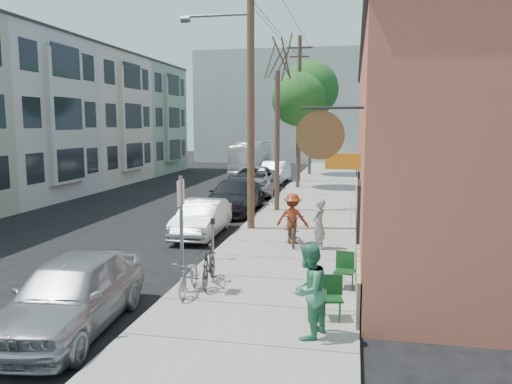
% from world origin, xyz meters
% --- Properties ---
extents(ground, '(120.00, 120.00, 0.00)m').
position_xyz_m(ground, '(0.00, 0.00, 0.00)').
color(ground, black).
extents(sidewalk, '(4.50, 58.00, 0.15)m').
position_xyz_m(sidewalk, '(4.25, 11.00, 0.07)').
color(sidewalk, gray).
rests_on(sidewalk, ground).
extents(cafe_building, '(6.60, 20.20, 6.61)m').
position_xyz_m(cafe_building, '(8.99, 4.99, 3.30)').
color(cafe_building, '#B15641').
rests_on(cafe_building, ground).
extents(apartment_row, '(6.30, 32.00, 9.00)m').
position_xyz_m(apartment_row, '(-11.85, 14.00, 4.50)').
color(apartment_row, gray).
rests_on(apartment_row, ground).
extents(end_cap_building, '(18.00, 8.00, 12.00)m').
position_xyz_m(end_cap_building, '(-2.00, 42.00, 6.00)').
color(end_cap_building, '#AFB0AA').
rests_on(end_cap_building, ground).
extents(sign_post, '(0.07, 0.45, 2.80)m').
position_xyz_m(sign_post, '(2.35, -3.49, 1.83)').
color(sign_post, slate).
rests_on(sign_post, sidewalk).
extents(parking_meter_near, '(0.14, 0.14, 1.24)m').
position_xyz_m(parking_meter_near, '(2.25, -0.52, 0.98)').
color(parking_meter_near, slate).
rests_on(parking_meter_near, sidewalk).
extents(parking_meter_far, '(0.14, 0.14, 1.24)m').
position_xyz_m(parking_meter_far, '(2.25, 10.36, 0.98)').
color(parking_meter_far, slate).
rests_on(parking_meter_far, sidewalk).
extents(utility_pole_near, '(3.57, 0.28, 10.00)m').
position_xyz_m(utility_pole_near, '(2.39, 4.10, 5.41)').
color(utility_pole_near, '#503A28').
rests_on(utility_pole_near, sidewalk).
extents(utility_pole_far, '(1.80, 0.28, 10.00)m').
position_xyz_m(utility_pole_far, '(2.45, 20.62, 5.34)').
color(utility_pole_far, '#503A28').
rests_on(utility_pole_far, sidewalk).
extents(tree_bare, '(0.24, 0.24, 6.39)m').
position_xyz_m(tree_bare, '(2.80, 8.38, 3.35)').
color(tree_bare, '#44392C').
rests_on(tree_bare, sidewalk).
extents(tree_leafy_mid, '(3.35, 3.35, 7.21)m').
position_xyz_m(tree_leafy_mid, '(2.80, 17.05, 5.66)').
color(tree_leafy_mid, '#44392C').
rests_on(tree_leafy_mid, sidewalk).
extents(tree_leafy_far, '(4.41, 4.41, 8.95)m').
position_xyz_m(tree_leafy_far, '(2.80, 25.50, 6.88)').
color(tree_leafy_far, '#44392C').
rests_on(tree_leafy_far, sidewalk).
extents(patio_chair_a, '(0.58, 0.58, 0.88)m').
position_xyz_m(patio_chair_a, '(6.16, -2.48, 0.59)').
color(patio_chair_a, '#103B18').
rests_on(patio_chair_a, sidewalk).
extents(patio_chair_b, '(0.59, 0.59, 0.88)m').
position_xyz_m(patio_chair_b, '(5.91, -4.49, 0.59)').
color(patio_chair_b, '#103B18').
rests_on(patio_chair_b, sidewalk).
extents(patron_grey, '(0.57, 0.69, 1.62)m').
position_xyz_m(patron_grey, '(5.25, 1.38, 0.96)').
color(patron_grey, gray).
rests_on(patron_grey, sidewalk).
extents(patron_green, '(0.96, 1.07, 1.81)m').
position_xyz_m(patron_green, '(5.53, -5.46, 1.05)').
color(patron_green, '#348358').
rests_on(patron_green, sidewalk).
extents(cyclist, '(1.16, 0.74, 1.70)m').
position_xyz_m(cyclist, '(4.33, 1.93, 1.00)').
color(cyclist, maroon).
rests_on(cyclist, sidewalk).
extents(cyclist_bike, '(1.03, 2.08, 1.05)m').
position_xyz_m(cyclist_bike, '(4.33, 1.93, 0.67)').
color(cyclist_bike, black).
rests_on(cyclist_bike, sidewalk).
extents(parked_bike_a, '(0.63, 1.67, 0.98)m').
position_xyz_m(parked_bike_a, '(2.81, -2.82, 0.64)').
color(parked_bike_a, black).
rests_on(parked_bike_a, sidewalk).
extents(parked_bike_b, '(0.64, 1.59, 0.82)m').
position_xyz_m(parked_bike_b, '(2.52, -3.50, 0.56)').
color(parked_bike_b, gray).
rests_on(parked_bike_b, sidewalk).
extents(car_0, '(2.19, 4.63, 1.53)m').
position_xyz_m(car_0, '(0.80, -5.74, 0.77)').
color(car_0, '#97989E').
rests_on(car_0, ground).
extents(car_1, '(1.54, 4.11, 1.34)m').
position_xyz_m(car_1, '(0.80, 3.04, 0.67)').
color(car_1, '#B1B6BA').
rests_on(car_1, ground).
extents(car_2, '(2.23, 5.33, 1.54)m').
position_xyz_m(car_2, '(0.80, 8.22, 0.77)').
color(car_2, black).
rests_on(car_2, ground).
extents(car_3, '(3.07, 6.12, 1.66)m').
position_xyz_m(car_3, '(0.42, 14.36, 0.83)').
color(car_3, '#94989B').
rests_on(car_3, ground).
extents(car_4, '(1.75, 4.72, 1.54)m').
position_xyz_m(car_4, '(0.80, 20.19, 0.77)').
color(car_4, '#999BA0').
rests_on(car_4, ground).
extents(bus, '(2.59, 9.60, 2.65)m').
position_xyz_m(bus, '(-2.41, 27.77, 1.33)').
color(bus, white).
rests_on(bus, ground).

